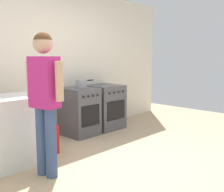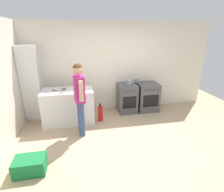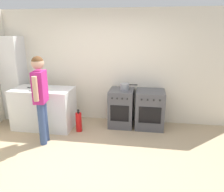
{
  "view_description": "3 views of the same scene",
  "coord_description": "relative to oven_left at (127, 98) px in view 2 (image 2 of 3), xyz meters",
  "views": [
    {
      "loc": [
        -2.82,
        -2.24,
        1.44
      ],
      "look_at": [
        0.25,
        0.67,
        0.81
      ],
      "focal_mm": 45.0,
      "sensor_mm": 36.0,
      "label": 1
    },
    {
      "loc": [
        -1.01,
        -3.19,
        2.28
      ],
      "look_at": [
        -0.28,
        0.65,
        0.87
      ],
      "focal_mm": 28.0,
      "sensor_mm": 36.0,
      "label": 2
    },
    {
      "loc": [
        0.89,
        -3.11,
        2.1
      ],
      "look_at": [
        0.28,
        0.7,
        0.96
      ],
      "focal_mm": 35.0,
      "sensor_mm": 36.0,
      "label": 3
    }
  ],
  "objects": [
    {
      "name": "ground_plane",
      "position": [
        -0.35,
        -1.58,
        -0.43
      ],
      "size": [
        8.0,
        8.0,
        0.0
      ],
      "primitive_type": "plane",
      "color": "tan"
    },
    {
      "name": "back_wall",
      "position": [
        -0.35,
        0.37,
        0.87
      ],
      "size": [
        6.0,
        0.1,
        2.6
      ],
      "primitive_type": "cube",
      "color": "silver",
      "rests_on": "ground"
    },
    {
      "name": "counter_unit",
      "position": [
        -1.7,
        -0.38,
        0.02
      ],
      "size": [
        1.3,
        0.7,
        0.9
      ],
      "primitive_type": "cube",
      "color": "silver",
      "rests_on": "ground"
    },
    {
      "name": "oven_left",
      "position": [
        0.0,
        0.0,
        0.0
      ],
      "size": [
        0.54,
        0.62,
        0.85
      ],
      "color": "#4C4C51",
      "rests_on": "ground"
    },
    {
      "name": "oven_right",
      "position": [
        0.65,
        0.0,
        0.0
      ],
      "size": [
        0.62,
        0.62,
        0.85
      ],
      "color": "#4C4C51",
      "rests_on": "ground"
    },
    {
      "name": "pot",
      "position": [
        0.07,
        0.01,
        0.5
      ],
      "size": [
        0.38,
        0.2,
        0.14
      ],
      "color": "gray",
      "rests_on": "oven_left"
    },
    {
      "name": "knife_bread",
      "position": [
        -1.92,
        -0.38,
        0.48
      ],
      "size": [
        0.34,
        0.15,
        0.01
      ],
      "color": "silver",
      "rests_on": "counter_unit"
    },
    {
      "name": "knife_carving",
      "position": [
        -1.87,
        -0.39,
        0.48
      ],
      "size": [
        0.31,
        0.16,
        0.01
      ],
      "color": "silver",
      "rests_on": "counter_unit"
    },
    {
      "name": "knife_utility",
      "position": [
        -1.77,
        -0.6,
        0.48
      ],
      "size": [
        0.25,
        0.04,
        0.01
      ],
      "color": "silver",
      "rests_on": "counter_unit"
    },
    {
      "name": "knife_paring",
      "position": [
        -1.82,
        -0.22,
        0.48
      ],
      "size": [
        0.21,
        0.03,
        0.01
      ],
      "color": "silver",
      "rests_on": "counter_unit"
    },
    {
      "name": "person",
      "position": [
        -1.39,
        -1.06,
        0.59
      ],
      "size": [
        0.25,
        0.56,
        1.69
      ],
      "color": "#384C7A",
      "rests_on": "ground"
    },
    {
      "name": "fire_extinguisher",
      "position": [
        -0.87,
        -0.48,
        -0.21
      ],
      "size": [
        0.13,
        0.13,
        0.5
      ],
      "color": "red",
      "rests_on": "ground"
    },
    {
      "name": "recycling_crate_lower",
      "position": [
        -2.29,
        -2.14,
        -0.29
      ],
      "size": [
        0.52,
        0.36,
        0.28
      ],
      "primitive_type": "cube",
      "color": "#197238",
      "rests_on": "ground"
    },
    {
      "name": "larder_cabinet",
      "position": [
        -2.65,
        0.1,
        0.57
      ],
      "size": [
        0.48,
        0.44,
        2.0
      ],
      "primitive_type": "cube",
      "color": "silver",
      "rests_on": "ground"
    }
  ]
}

